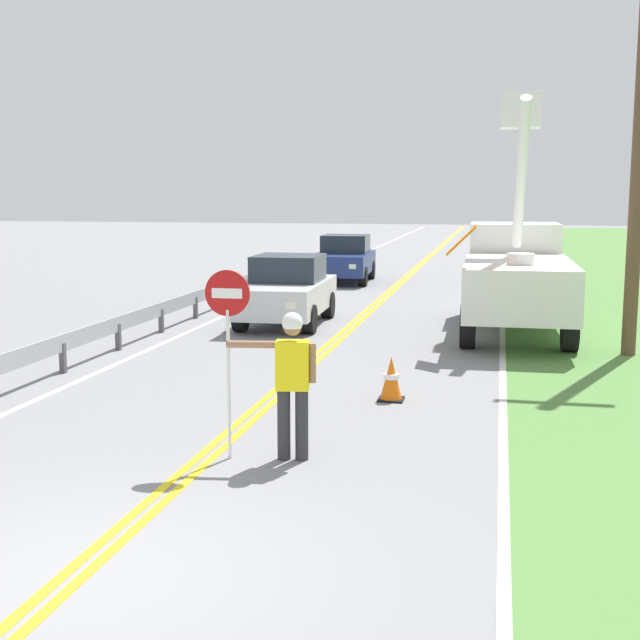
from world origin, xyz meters
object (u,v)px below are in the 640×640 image
Objects in this scene: flagger_worker at (292,376)px; utility_pole_near at (640,136)px; oncoming_sedan_nearest at (287,291)px; oncoming_sedan_second at (345,259)px; traffic_cone_lead at (391,379)px; utility_bucket_truck at (516,271)px; stop_sign_paddle at (228,321)px.

flagger_worker is 0.22× the size of utility_pole_near.
oncoming_sedan_nearest is at bearing 162.31° from utility_pole_near.
oncoming_sedan_nearest is at bearing -87.81° from oncoming_sedan_second.
oncoming_sedan_second reaches higher than traffic_cone_lead.
utility_bucket_truck is 4.51m from utility_pole_near.
utility_bucket_truck reaches higher than oncoming_sedan_second.
utility_bucket_truck is at bearing -59.26° from oncoming_sedan_second.
utility_pole_near is (5.01, 7.95, 3.27)m from flagger_worker.
flagger_worker is 10.98m from utility_bucket_truck.
flagger_worker is at bearing -81.44° from oncoming_sedan_second.
oncoming_sedan_nearest is 8.81m from utility_pole_near.
oncoming_sedan_nearest is 8.02m from traffic_cone_lead.
stop_sign_paddle is at bearing -171.50° from flagger_worker.
utility_bucket_truck is at bearing 71.61° from stop_sign_paddle.
stop_sign_paddle is 0.28× the size of utility_pole_near.
utility_pole_near is at bearing -57.18° from oncoming_sedan_second.
utility_pole_near is at bearing 57.79° from flagger_worker.
utility_pole_near is at bearing 48.40° from traffic_cone_lead.
flagger_worker is 20.74m from oncoming_sedan_second.
oncoming_sedan_nearest is 5.94× the size of traffic_cone_lead.
utility_pole_near is (5.77, 8.07, 2.61)m from stop_sign_paddle.
utility_bucket_truck is 0.83× the size of utility_pole_near.
utility_bucket_truck is at bearing 129.76° from utility_pole_near.
stop_sign_paddle is 0.56× the size of oncoming_sedan_nearest.
stop_sign_paddle is 10.74m from oncoming_sedan_nearest.
utility_bucket_truck reaches higher than traffic_cone_lead.
utility_bucket_truck is (2.80, 10.61, 0.37)m from flagger_worker.
oncoming_sedan_nearest is (-2.70, 10.41, -0.21)m from flagger_worker.
oncoming_sedan_nearest is 1.00× the size of oncoming_sedan_second.
oncoming_sedan_second is (-2.33, 20.63, -0.88)m from stop_sign_paddle.
utility_bucket_truck is at bearing 2.01° from oncoming_sedan_nearest.
utility_pole_near reaches higher than stop_sign_paddle.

